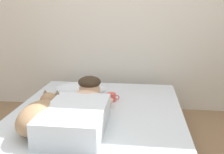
# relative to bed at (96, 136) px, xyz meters

# --- Properties ---
(back_wall) EXTENTS (4.34, 0.12, 2.50)m
(back_wall) POSITION_rel_bed_xyz_m (0.18, 1.19, 1.07)
(back_wall) COLOR silver
(back_wall) RESTS_ON ground
(bed) EXTENTS (1.48, 1.97, 0.36)m
(bed) POSITION_rel_bed_xyz_m (0.00, 0.00, 0.00)
(bed) COLOR #4C4742
(bed) RESTS_ON ground
(pillow) EXTENTS (0.52, 0.32, 0.11)m
(pillow) POSITION_rel_bed_xyz_m (-0.25, 0.51, 0.24)
(pillow) COLOR silver
(pillow) RESTS_ON bed
(person_lying) EXTENTS (0.43, 0.92, 0.27)m
(person_lying) POSITION_rel_bed_xyz_m (-0.09, -0.15, 0.29)
(person_lying) COLOR silver
(person_lying) RESTS_ON bed
(dog) EXTENTS (0.26, 0.57, 0.21)m
(dog) POSITION_rel_bed_xyz_m (-0.36, -0.27, 0.29)
(dog) COLOR #9E7A56
(dog) RESTS_ON bed
(coffee_cup) EXTENTS (0.12, 0.09, 0.07)m
(coffee_cup) POSITION_rel_bed_xyz_m (0.08, 0.36, 0.22)
(coffee_cup) COLOR #D84C47
(coffee_cup) RESTS_ON bed
(cell_phone) EXTENTS (0.07, 0.14, 0.01)m
(cell_phone) POSITION_rel_bed_xyz_m (0.01, -0.44, 0.19)
(cell_phone) COLOR black
(cell_phone) RESTS_ON bed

